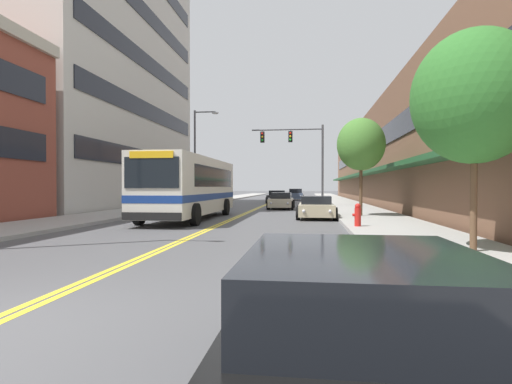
% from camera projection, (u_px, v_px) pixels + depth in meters
% --- Properties ---
extents(ground_plane, '(240.00, 240.00, 0.00)m').
position_uv_depth(ground_plane, '(269.00, 203.00, 41.65)').
color(ground_plane, '#4C4C4F').
extents(sidewalk_left, '(3.83, 106.00, 0.16)m').
position_uv_depth(sidewalk_left, '(200.00, 202.00, 42.60)').
color(sidewalk_left, '#9E9B96').
rests_on(sidewalk_left, ground_plane).
extents(sidewalk_right, '(3.83, 106.00, 0.16)m').
position_uv_depth(sidewalk_right, '(342.00, 203.00, 40.70)').
color(sidewalk_right, '#9E9B96').
rests_on(sidewalk_right, ground_plane).
extents(centre_line, '(0.34, 106.00, 0.01)m').
position_uv_depth(centre_line, '(269.00, 203.00, 41.65)').
color(centre_line, yellow).
rests_on(centre_line, ground_plane).
extents(office_tower_left, '(12.08, 24.18, 24.55)m').
position_uv_depth(office_tower_left, '(83.00, 67.00, 34.98)').
color(office_tower_left, '#BCB7AD').
rests_on(office_tower_left, ground_plane).
extents(storefront_row_right, '(9.10, 68.00, 8.78)m').
position_uv_depth(storefront_row_right, '(404.00, 160.00, 39.85)').
color(storefront_row_right, brown).
rests_on(storefront_row_right, ground_plane).
extents(city_bus, '(2.90, 10.93, 3.21)m').
position_uv_depth(city_bus, '(191.00, 185.00, 21.48)').
color(city_bus, silver).
rests_on(city_bus, ground_plane).
extents(car_silver_parked_left_near, '(1.97, 4.67, 1.45)m').
position_uv_depth(car_silver_parked_left_near, '(213.00, 199.00, 35.47)').
color(car_silver_parked_left_near, '#B7B7BC').
rests_on(car_silver_parked_left_near, ground_plane).
extents(car_black_parked_right_foreground, '(2.12, 4.53, 1.27)m').
position_uv_depth(car_black_parked_right_foreground, '(365.00, 355.00, 2.65)').
color(car_black_parked_right_foreground, black).
rests_on(car_black_parked_right_foreground, ground_plane).
extents(car_beige_parked_right_mid, '(2.11, 4.14, 1.22)m').
position_uv_depth(car_beige_parked_right_mid, '(316.00, 208.00, 21.71)').
color(car_beige_parked_right_mid, '#BCAD89').
rests_on(car_beige_parked_right_mid, ground_plane).
extents(car_charcoal_moving_lead, '(2.09, 4.74, 1.33)m').
position_uv_depth(car_charcoal_moving_lead, '(277.00, 197.00, 42.88)').
color(car_charcoal_moving_lead, '#232328').
rests_on(car_charcoal_moving_lead, ground_plane).
extents(car_slate_blue_moving_second, '(2.14, 4.41, 1.46)m').
position_uv_depth(car_slate_blue_moving_second, '(296.00, 195.00, 52.18)').
color(car_slate_blue_moving_second, '#475675').
rests_on(car_slate_blue_moving_second, ground_plane).
extents(car_champagne_moving_third, '(2.01, 4.35, 1.27)m').
position_uv_depth(car_champagne_moving_third, '(281.00, 201.00, 31.25)').
color(car_champagne_moving_third, beige).
rests_on(car_champagne_moving_third, ground_plane).
extents(traffic_signal_mast, '(6.02, 0.38, 6.89)m').
position_uv_depth(traffic_signal_mast, '(299.00, 149.00, 33.42)').
color(traffic_signal_mast, '#47474C').
rests_on(traffic_signal_mast, ground_plane).
extents(street_lamp_left_far, '(2.10, 0.28, 8.04)m').
position_uv_depth(street_lamp_left_far, '(198.00, 150.00, 32.97)').
color(street_lamp_left_far, '#47474C').
rests_on(street_lamp_left_far, ground_plane).
extents(street_tree_right_near, '(2.94, 2.94, 5.36)m').
position_uv_depth(street_tree_right_near, '(474.00, 97.00, 9.64)').
color(street_tree_right_near, brown).
rests_on(street_tree_right_near, sidewalk_right).
extents(street_tree_right_mid, '(2.59, 2.59, 5.30)m').
position_uv_depth(street_tree_right_mid, '(361.00, 144.00, 21.64)').
color(street_tree_right_mid, brown).
rests_on(street_tree_right_mid, sidewalk_right).
extents(fire_hydrant, '(0.33, 0.25, 0.91)m').
position_uv_depth(fire_hydrant, '(358.00, 215.00, 15.82)').
color(fire_hydrant, red).
rests_on(fire_hydrant, sidewalk_right).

